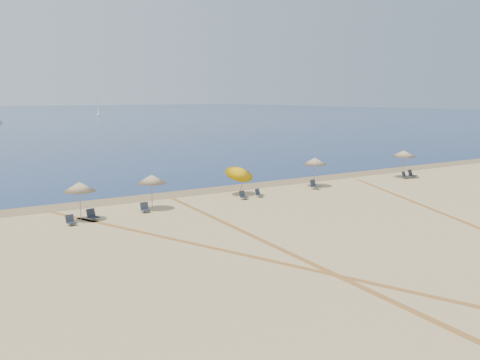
# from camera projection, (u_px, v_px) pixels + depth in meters

# --- Properties ---
(wet_sand) EXTENTS (500.00, 500.00, 0.00)m
(wet_sand) POSITION_uv_depth(u_px,v_px,m) (212.00, 190.00, 40.99)
(wet_sand) COLOR olive
(wet_sand) RESTS_ON ground
(umbrella_1) EXTENTS (1.88, 1.88, 2.36)m
(umbrella_1) POSITION_uv_depth(u_px,v_px,m) (79.00, 187.00, 30.47)
(umbrella_1) COLOR gray
(umbrella_1) RESTS_ON ground
(umbrella_2) EXTENTS (1.89, 1.89, 2.33)m
(umbrella_2) POSITION_uv_depth(u_px,v_px,m) (152.00, 179.00, 33.52)
(umbrella_2) COLOR gray
(umbrella_2) RESTS_ON ground
(umbrella_3) EXTENTS (2.09, 2.12, 2.49)m
(umbrella_3) POSITION_uv_depth(u_px,v_px,m) (240.00, 171.00, 38.55)
(umbrella_3) COLOR gray
(umbrella_3) RESTS_ON ground
(umbrella_4) EXTENTS (2.03, 2.03, 2.40)m
(umbrella_4) POSITION_uv_depth(u_px,v_px,m) (315.00, 161.00, 42.16)
(umbrella_4) COLOR gray
(umbrella_4) RESTS_ON ground
(umbrella_5) EXTENTS (2.22, 2.22, 2.50)m
(umbrella_5) POSITION_uv_depth(u_px,v_px,m) (404.00, 154.00, 46.81)
(umbrella_5) COLOR gray
(umbrella_5) RESTS_ON ground
(chair_2) EXTENTS (0.58, 0.65, 0.59)m
(chair_2) POSITION_uv_depth(u_px,v_px,m) (71.00, 221.00, 29.66)
(chair_2) COLOR black
(chair_2) RESTS_ON ground
(chair_3) EXTENTS (0.69, 0.76, 0.65)m
(chair_3) POSITION_uv_depth(u_px,v_px,m) (92.00, 215.00, 30.91)
(chair_3) COLOR black
(chair_3) RESTS_ON ground
(chair_4) EXTENTS (0.54, 0.63, 0.62)m
(chair_4) POSITION_uv_depth(u_px,v_px,m) (145.00, 208.00, 32.94)
(chair_4) COLOR black
(chair_4) RESTS_ON ground
(chair_5) EXTENTS (0.60, 0.66, 0.59)m
(chair_5) POSITION_uv_depth(u_px,v_px,m) (243.00, 196.00, 37.14)
(chair_5) COLOR black
(chair_5) RESTS_ON ground
(chair_6) EXTENTS (0.68, 0.72, 0.59)m
(chair_6) POSITION_uv_depth(u_px,v_px,m) (259.00, 193.00, 37.98)
(chair_6) COLOR black
(chair_6) RESTS_ON ground
(chair_7) EXTENTS (0.77, 0.84, 0.73)m
(chair_7) POSITION_uv_depth(u_px,v_px,m) (314.00, 185.00, 41.27)
(chair_7) COLOR black
(chair_7) RESTS_ON ground
(chair_8) EXTENTS (0.62, 0.69, 0.61)m
(chair_8) POSITION_uv_depth(u_px,v_px,m) (405.00, 176.00, 46.48)
(chair_8) COLOR black
(chair_8) RESTS_ON ground
(chair_9) EXTENTS (0.72, 0.80, 0.71)m
(chair_9) POSITION_uv_depth(u_px,v_px,m) (412.00, 174.00, 47.01)
(chair_9) COLOR black
(chair_9) RESTS_ON ground
(sailboat_1) EXTENTS (1.67, 4.35, 6.31)m
(sailboat_1) POSITION_uv_depth(u_px,v_px,m) (98.00, 111.00, 197.99)
(sailboat_1) COLOR white
(sailboat_1) RESTS_ON ocean
(tire_tracks) EXTENTS (52.57, 38.89, 0.00)m
(tire_tracks) POSITION_uv_depth(u_px,v_px,m) (320.00, 233.00, 27.89)
(tire_tracks) COLOR tan
(tire_tracks) RESTS_ON ground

